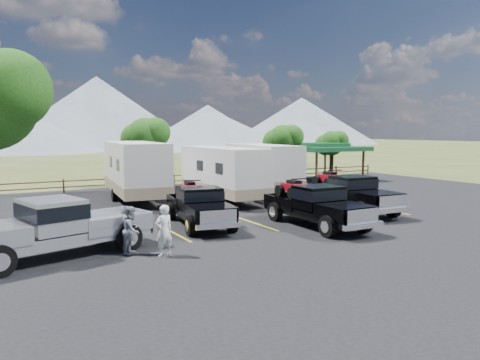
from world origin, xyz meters
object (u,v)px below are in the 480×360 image
pavilion (321,148)px  person_a (164,231)px  rig_left (199,205)px  trailer_right (262,168)px  rig_center (315,204)px  person_b (132,230)px  trailer_center (223,173)px  pickup_silver (57,227)px  rig_right (349,193)px  trailer_left (135,170)px

pavilion → person_a: size_ratio=3.52×
rig_left → trailer_right: (8.29, 7.95, 0.79)m
rig_center → person_b: rig_center is taller
rig_center → trailer_center: bearing=92.7°
pickup_silver → person_a: size_ratio=3.94×
rig_left → trailer_center: trailer_center is taller
rig_right → trailer_left: (-8.61, 9.26, 0.83)m
rig_right → trailer_left: size_ratio=0.63×
person_b → person_a: bearing=-96.5°
trailer_left → person_a: size_ratio=5.82×
trailer_left → rig_center: bearing=-60.7°
trailer_left → trailer_center: size_ratio=1.10×
person_a → trailer_left: bearing=-113.8°
rig_right → person_a: bearing=-158.9°
pavilion → pickup_silver: 28.39m
pavilion → trailer_center: 15.02m
pickup_silver → person_b: pickup_silver is taller
trailer_left → person_b: trailer_left is taller
rig_right → trailer_center: size_ratio=0.70×
trailer_center → trailer_right: size_ratio=0.98×
person_b → trailer_center: bearing=-3.3°
pavilion → person_b: (-21.45, -16.27, -1.92)m
pavilion → pickup_silver: bearing=-146.9°
pavilion → rig_center: size_ratio=1.01×
pavilion → pickup_silver: size_ratio=0.89×
trailer_left → trailer_center: (4.54, -2.78, -0.16)m
trailer_left → trailer_right: trailer_left is taller
trailer_right → person_b: size_ratio=5.74×
rig_left → trailer_left: 8.66m
rig_center → pickup_silver: (-10.77, 0.13, 0.05)m
rig_left → rig_right: bearing=4.3°
trailer_center → pickup_silver: 13.48m
rig_right → person_b: 12.62m
rig_center → person_b: (-8.47, -0.66, -0.15)m
trailer_right → person_a: 16.73m
pickup_silver → person_a: (3.15, -1.66, -0.15)m
pavilion → trailer_right: bearing=-151.4°
pickup_silver → person_b: size_ratio=4.18×
pavilion → person_a: pavilion is taller
pavilion → rig_left: size_ratio=1.03×
rig_center → rig_right: rig_right is taller
rig_left → person_b: (-4.02, -3.34, -0.10)m
pavilion → person_b: 26.99m
rig_left → trailer_right: size_ratio=0.63×
pickup_silver → trailer_center: bearing=113.5°
pavilion → pickup_silver: pavilion is taller
trailer_left → pickup_silver: size_ratio=1.48×
person_b → trailer_left: bearing=21.5°
rig_left → trailer_left: bearing=100.9°
person_a → person_b: size_ratio=1.06×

